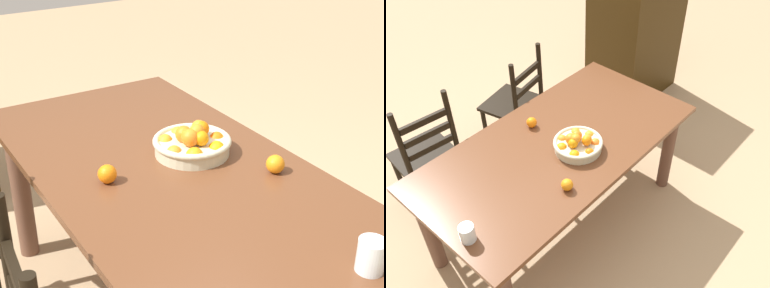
{
  "view_description": "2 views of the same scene",
  "coord_description": "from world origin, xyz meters",
  "views": [
    {
      "loc": [
        -1.58,
        0.89,
        1.7
      ],
      "look_at": [
        0.04,
        -0.13,
        0.78
      ],
      "focal_mm": 52.93,
      "sensor_mm": 36.0,
      "label": 1
    },
    {
      "loc": [
        -1.38,
        -1.37,
        2.45
      ],
      "look_at": [
        0.04,
        -0.13,
        0.78
      ],
      "focal_mm": 39.74,
      "sensor_mm": 36.0,
      "label": 2
    }
  ],
  "objects": [
    {
      "name": "orange_loose_1",
      "position": [
        0.01,
        0.24,
        0.77
      ],
      "size": [
        0.07,
        0.07,
        0.07
      ],
      "primitive_type": "sphere",
      "color": "orange",
      "rests_on": "dining_table"
    },
    {
      "name": "drinking_glass",
      "position": [
        -0.8,
        -0.16,
        0.78
      ],
      "size": [
        0.08,
        0.08,
        0.1
      ],
      "primitive_type": "cylinder",
      "color": "silver",
      "rests_on": "dining_table"
    },
    {
      "name": "dining_table",
      "position": [
        0.0,
        0.0,
        0.61
      ],
      "size": [
        1.77,
        0.9,
        0.74
      ],
      "color": "brown",
      "rests_on": "ground"
    },
    {
      "name": "fruit_bowl",
      "position": [
        0.04,
        -0.13,
        0.78
      ],
      "size": [
        0.3,
        0.3,
        0.13
      ],
      "color": "beige",
      "rests_on": "dining_table"
    },
    {
      "name": "orange_loose_0",
      "position": [
        -0.24,
        -0.3,
        0.77
      ],
      "size": [
        0.07,
        0.07,
        0.07
      ],
      "primitive_type": "sphere",
      "color": "orange",
      "rests_on": "dining_table"
    }
  ]
}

